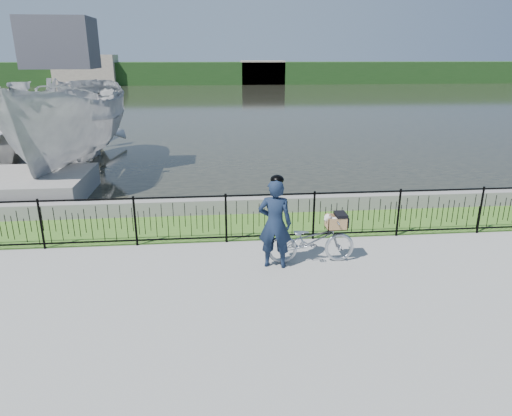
{
  "coord_description": "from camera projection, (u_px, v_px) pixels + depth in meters",
  "views": [
    {
      "loc": [
        -1.24,
        -8.02,
        4.07
      ],
      "look_at": [
        -0.38,
        1.0,
        1.0
      ],
      "focal_mm": 32.0,
      "sensor_mm": 36.0,
      "label": 1
    }
  ],
  "objects": [
    {
      "name": "bicycle_rig",
      "position": [
        312.0,
        240.0,
        9.26
      ],
      "size": [
        1.79,
        0.62,
        1.06
      ],
      "color": "#AAAFB7",
      "rests_on": "ground"
    },
    {
      "name": "grass_strip",
      "position": [
        265.0,
        225.0,
        11.43
      ],
      "size": [
        60.0,
        2.0,
        0.01
      ],
      "primitive_type": "cube",
      "color": "#406D22",
      "rests_on": "ground"
    },
    {
      "name": "far_building_right",
      "position": [
        263.0,
        73.0,
        64.17
      ],
      "size": [
        6.0,
        3.0,
        3.2
      ],
      "primitive_type": "cube",
      "color": "#A99B88",
      "rests_on": "ground"
    },
    {
      "name": "boat_near",
      "position": [
        69.0,
        122.0,
        15.66
      ],
      "size": [
        3.59,
        8.92,
        5.21
      ],
      "color": "#B1B1B1",
      "rests_on": "water"
    },
    {
      "name": "boat_far",
      "position": [
        6.0,
        130.0,
        19.08
      ],
      "size": [
        10.33,
        12.12,
        2.13
      ],
      "color": "#B1B1B1",
      "rests_on": "water"
    },
    {
      "name": "far_building_left",
      "position": [
        86.0,
        70.0,
        61.43
      ],
      "size": [
        8.0,
        4.0,
        4.0
      ],
      "primitive_type": "cube",
      "color": "#A99B88",
      "rests_on": "ground"
    },
    {
      "name": "water",
      "position": [
        226.0,
        103.0,
        40.1
      ],
      "size": [
        120.0,
        120.0,
        0.0
      ],
      "primitive_type": "plane",
      "color": "#26271D",
      "rests_on": "ground"
    },
    {
      "name": "quay_wall",
      "position": [
        261.0,
        205.0,
        12.31
      ],
      "size": [
        60.0,
        0.3,
        0.4
      ],
      "primitive_type": "cube",
      "color": "gray",
      "rests_on": "ground"
    },
    {
      "name": "ground",
      "position": [
        280.0,
        272.0,
        8.98
      ],
      "size": [
        120.0,
        120.0,
        0.0
      ],
      "primitive_type": "plane",
      "color": "gray",
      "rests_on": "ground"
    },
    {
      "name": "cyclist",
      "position": [
        275.0,
        223.0,
        8.93
      ],
      "size": [
        0.74,
        0.56,
        1.89
      ],
      "color": "#131F35",
      "rests_on": "ground"
    },
    {
      "name": "fence",
      "position": [
        270.0,
        217.0,
        10.3
      ],
      "size": [
        14.0,
        0.06,
        1.15
      ],
      "primitive_type": null,
      "color": "black",
      "rests_on": "ground"
    },
    {
      "name": "far_treeline",
      "position": [
        220.0,
        73.0,
        65.08
      ],
      "size": [
        120.0,
        6.0,
        3.0
      ],
      "primitive_type": "cube",
      "color": "#1F4219",
      "rests_on": "ground"
    }
  ]
}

